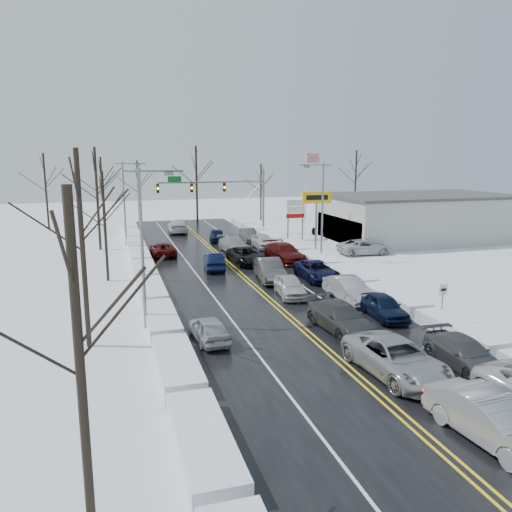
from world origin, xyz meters
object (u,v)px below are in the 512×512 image
object	(u,v)px
flagpole	(307,184)
oncoming_car_0	(214,269)
dealership_building	(417,217)
tires_plus_sign	(317,201)
traffic_signal_mast	(224,190)

from	to	relation	value
flagpole	oncoming_car_0	bearing A→B (deg)	-129.45
oncoming_car_0	flagpole	bearing A→B (deg)	-122.92
flagpole	dealership_building	bearing A→B (deg)	-53.73
tires_plus_sign	dealership_building	size ratio (longest dim) A/B	0.29
traffic_signal_mast	tires_plus_sign	world-z (taller)	traffic_signal_mast
flagpole	oncoming_car_0	world-z (taller)	flagpole
tires_plus_sign	flagpole	distance (m)	14.79
traffic_signal_mast	tires_plus_sign	xyz separation A→B (m)	(7.05, -12.00, -0.49)
dealership_building	oncoming_car_0	size ratio (longest dim) A/B	4.52
tires_plus_sign	flagpole	xyz separation A→B (m)	(4.67, 14.01, 0.93)
flagpole	dealership_building	distance (m)	15.24
dealership_building	tires_plus_sign	bearing A→B (deg)	-171.53
flagpole	dealership_building	size ratio (longest dim) A/B	0.49
traffic_signal_mast	flagpole	bearing A→B (deg)	9.73
dealership_building	oncoming_car_0	bearing A→B (deg)	-161.67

